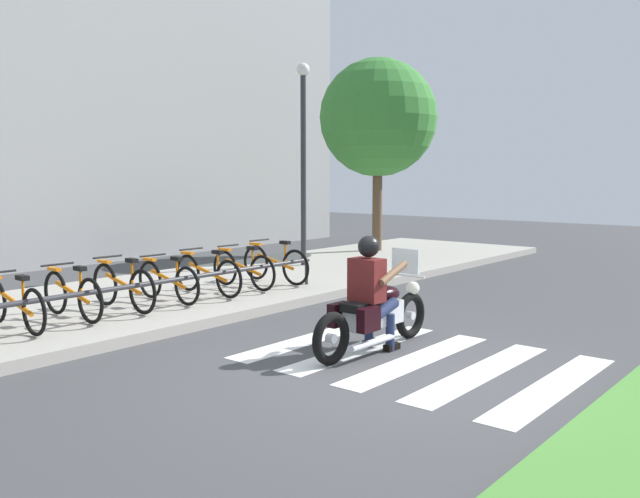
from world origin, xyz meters
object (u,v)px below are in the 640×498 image
bicycle_6 (243,269)px  bicycle_7 (275,264)px  bicycle_4 (168,281)px  bike_rack (169,282)px  bicycle_5 (207,274)px  motorcycle (375,314)px  bicycle_2 (72,295)px  street_lamp (303,148)px  bicycle_3 (123,286)px  rider (371,286)px  bicycle_1 (14,304)px  tree_near_rack (378,118)px

bicycle_6 → bicycle_7: bearing=-0.0°
bicycle_4 → bike_rack: 0.69m
bicycle_5 → bicycle_7: bearing=-0.0°
motorcycle → bicycle_2: motorcycle is taller
motorcycle → bicycle_2: 4.24m
bicycle_5 → street_lamp: street_lamp is taller
bicycle_2 → bicycle_3: bicycle_3 is taller
rider → bicycle_3: size_ratio=0.87×
bicycle_1 → bicycle_7: bicycle_7 is taller
bicycle_2 → bike_rack: bicycle_2 is taller
bicycle_1 → street_lamp: street_lamp is taller
street_lamp → bicycle_2: bearing=-169.1°
bicycle_1 → bicycle_4: bicycle_4 is taller
bicycle_5 → bicycle_3: bearing=-180.0°
bicycle_2 → bike_rack: bearing=-24.4°
bicycle_3 → bicycle_4: bearing=0.1°
motorcycle → bicycle_1: 4.64m
rider → bicycle_7: 4.54m
bicycle_6 → bike_rack: bearing=-164.8°
bicycle_1 → tree_near_rack: bearing=8.7°
bicycle_5 → bike_rack: bearing=-155.6°
bicycle_2 → motorcycle: bearing=-65.3°
tree_near_rack → rider: bearing=-145.8°
bicycle_1 → bicycle_5: 3.26m
bicycle_7 → tree_near_rack: 6.62m
bicycle_5 → bike_rack: (-1.22, -0.55, 0.08)m
bike_rack → tree_near_rack: (8.49, 2.16, 3.03)m
bicycle_4 → bicycle_6: size_ratio=0.98×
bicycle_4 → bicycle_6: 1.63m
bicycle_5 → street_lamp: 4.60m
bicycle_3 → tree_near_rack: bearing=10.3°
rider → bicycle_6: bearing=67.8°
bicycle_1 → bicycle_7: 4.90m
bicycle_1 → bicycle_7: (4.90, -0.00, 0.02)m
rider → bicycle_4: (-0.06, 3.85, -0.33)m
motorcycle → tree_near_rack: size_ratio=0.44×
bicycle_1 → bicycle_2: 0.82m
bicycle_2 → bicycle_5: (2.45, 0.00, 0.00)m
bicycle_1 → street_lamp: 7.55m
bicycle_1 → bicycle_6: bearing=-0.0°
bicycle_3 → tree_near_rack: tree_near_rack is taller
bicycle_3 → street_lamp: size_ratio=0.36×
motorcycle → bike_rack: (-0.55, 3.30, 0.13)m
bicycle_1 → bicycle_3: bicycle_3 is taller
bicycle_3 → motorcycle: bearing=-76.1°
bicycle_3 → bike_rack: size_ratio=0.26×
motorcycle → bicycle_3: bearing=103.9°
motorcycle → bicycle_1: (-2.59, 3.85, 0.04)m
bicycle_3 → bicycle_5: bearing=0.0°
bicycle_4 → street_lamp: street_lamp is taller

